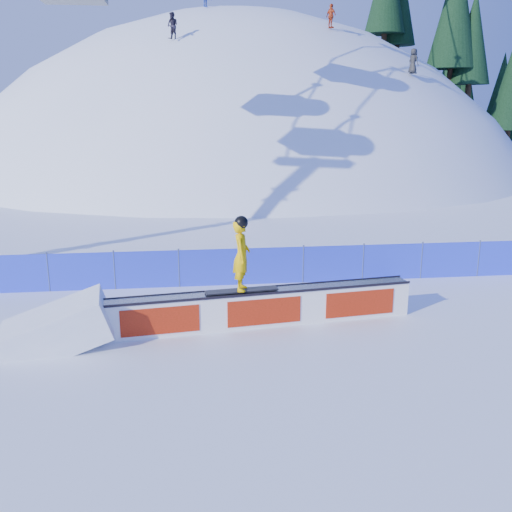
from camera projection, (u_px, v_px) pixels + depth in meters
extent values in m
plane|color=white|center=(377.00, 333.00, 14.42)|extent=(160.00, 160.00, 0.00)
sphere|color=white|center=(238.00, 341.00, 59.33)|extent=(64.00, 64.00, 64.00)
cylinder|color=#342214|center=(383.00, 44.00, 53.76)|extent=(0.50, 0.50, 1.40)
cylinder|color=#342214|center=(412.00, 62.00, 54.48)|extent=(0.50, 0.50, 1.40)
cone|color=black|center=(415.00, 18.00, 53.49)|extent=(2.93, 2.93, 6.66)
cylinder|color=#342214|center=(425.00, 71.00, 54.43)|extent=(0.50, 0.50, 1.40)
cone|color=black|center=(429.00, 16.00, 53.21)|extent=(3.75, 3.75, 8.52)
cylinder|color=#342214|center=(449.00, 89.00, 54.58)|extent=(0.50, 0.50, 1.40)
cone|color=black|center=(453.00, 34.00, 53.33)|extent=(3.85, 3.85, 8.75)
cylinder|color=#342214|center=(453.00, 93.00, 54.57)|extent=(0.50, 0.50, 1.40)
cone|color=black|center=(457.00, 50.00, 53.57)|extent=(2.94, 2.94, 6.69)
cylinder|color=#342214|center=(458.00, 106.00, 56.42)|extent=(0.50, 0.50, 1.40)
cone|color=black|center=(463.00, 53.00, 55.16)|extent=(3.85, 3.85, 8.74)
cylinder|color=#342214|center=(502.00, 145.00, 54.43)|extent=(0.50, 0.50, 1.40)
cone|color=black|center=(507.00, 97.00, 53.31)|extent=(3.37, 3.37, 7.66)
cylinder|color=#342214|center=(478.00, 153.00, 60.58)|extent=(0.50, 0.50, 1.40)
cone|color=black|center=(483.00, 100.00, 59.21)|extent=(4.25, 4.25, 9.66)
cylinder|color=#342214|center=(505.00, 156.00, 59.83)|extent=(0.50, 0.50, 1.40)
cone|color=black|center=(509.00, 118.00, 58.86)|extent=(2.85, 2.85, 6.49)
cube|color=blue|center=(333.00, 264.00, 18.59)|extent=(22.00, 0.03, 1.20)
cylinder|color=#3B486B|center=(48.00, 271.00, 17.55)|extent=(0.05, 0.05, 1.30)
cylinder|color=#3B486B|center=(114.00, 269.00, 17.78)|extent=(0.05, 0.05, 1.30)
cylinder|color=#3B486B|center=(179.00, 267.00, 18.01)|extent=(0.05, 0.05, 1.30)
cylinder|color=#3B486B|center=(242.00, 265.00, 18.24)|extent=(0.05, 0.05, 1.30)
cylinder|color=#3B486B|center=(303.00, 263.00, 18.47)|extent=(0.05, 0.05, 1.30)
cylinder|color=#3B486B|center=(363.00, 261.00, 18.69)|extent=(0.05, 0.05, 1.30)
cylinder|color=#3B486B|center=(422.00, 259.00, 18.92)|extent=(0.05, 0.05, 1.30)
cylinder|color=#3B486B|center=(479.00, 258.00, 19.15)|extent=(0.05, 0.05, 1.30)
cube|color=white|center=(262.00, 308.00, 14.87)|extent=(8.16, 1.55, 0.92)
cube|color=gray|center=(262.00, 291.00, 14.75)|extent=(8.08, 1.57, 0.04)
cube|color=black|center=(265.00, 294.00, 14.49)|extent=(8.10, 1.08, 0.06)
cube|color=black|center=(259.00, 287.00, 15.00)|extent=(8.10, 1.08, 0.06)
cube|color=red|center=(264.00, 312.00, 14.62)|extent=(7.69, 1.02, 0.69)
cube|color=red|center=(259.00, 305.00, 15.12)|extent=(7.69, 1.02, 0.69)
cube|color=black|center=(242.00, 290.00, 14.61)|extent=(1.90, 0.58, 0.04)
imported|color=#FFC503|center=(241.00, 255.00, 14.37)|extent=(0.54, 0.73, 1.82)
sphere|color=black|center=(241.00, 222.00, 14.16)|extent=(0.34, 0.34, 0.34)
imported|color=black|center=(173.00, 25.00, 37.34)|extent=(1.01, 1.00, 1.65)
imported|color=#B63C1A|center=(331.00, 16.00, 40.92)|extent=(0.80, 1.04, 1.65)
imported|color=#252525|center=(413.00, 61.00, 38.94)|extent=(0.80, 0.95, 1.65)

